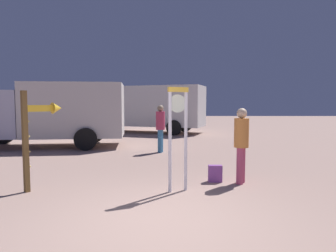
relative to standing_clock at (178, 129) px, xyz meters
name	(u,v)px	position (x,y,z in m)	size (l,w,h in m)	color
ground_plane	(157,222)	(-0.37, -1.62, -1.34)	(80.00, 80.00, 0.00)	gray
standing_clock	(178,129)	(0.00, 0.00, 0.00)	(0.44, 0.24, 2.20)	white
arrow_sign	(39,126)	(-2.99, 0.13, 0.05)	(0.71, 0.78, 2.13)	brown
person_near_clock	(241,142)	(1.49, 0.62, -0.36)	(0.34, 0.34, 1.76)	#B34264
backpack	(215,174)	(0.91, 0.74, -1.14)	(0.32, 0.19, 0.40)	#844496
person_distant	(160,126)	(-0.53, 4.96, -0.33)	(0.35, 0.35, 1.81)	teal
box_truck_near	(58,112)	(-5.00, 6.44, 0.18)	(6.24, 3.17, 2.73)	beige
box_truck_far	(154,107)	(-1.22, 12.71, 0.29)	(7.37, 4.59, 2.97)	silver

